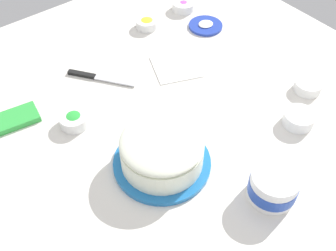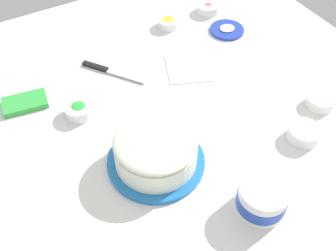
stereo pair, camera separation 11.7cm
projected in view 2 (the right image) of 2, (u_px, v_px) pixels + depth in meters
name	position (u px, v px, depth m)	size (l,w,h in m)	color
ground_plane	(174.00, 119.00, 1.23)	(1.54, 1.54, 0.00)	silver
frosted_cake	(156.00, 151.00, 1.08)	(0.27, 0.27, 0.11)	#1E6BB2
frosting_tub	(262.00, 198.00, 1.00)	(0.12, 0.12, 0.08)	white
frosting_tub_lid	(227.00, 30.00, 1.53)	(0.13, 0.13, 0.02)	#233DAD
spreading_knife	(108.00, 70.00, 1.38)	(0.16, 0.20, 0.01)	silver
sprinkle_bowl_blue	(304.00, 133.00, 1.17)	(0.09, 0.09, 0.04)	white
sprinkle_bowl_yellow	(168.00, 22.00, 1.54)	(0.08, 0.08, 0.04)	white
sprinkle_bowl_pink	(321.00, 101.00, 1.26)	(0.09, 0.09, 0.03)	white
sprinkle_bowl_green	(79.00, 110.00, 1.23)	(0.09, 0.09, 0.04)	white
sprinkle_bowl_rainbow	(208.00, 8.00, 1.61)	(0.09, 0.09, 0.03)	white
candy_box_lower	(25.00, 103.00, 1.27)	(0.13, 0.08, 0.02)	green
paper_napkin	(189.00, 68.00, 1.39)	(0.15, 0.15, 0.01)	white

